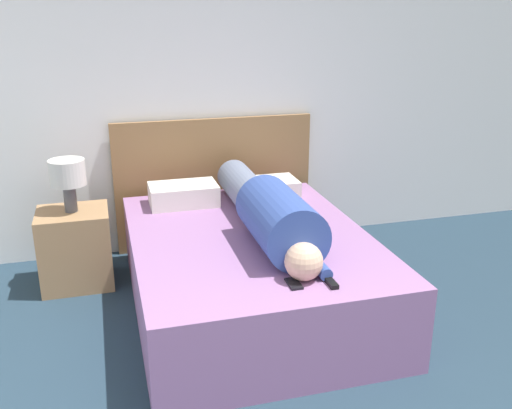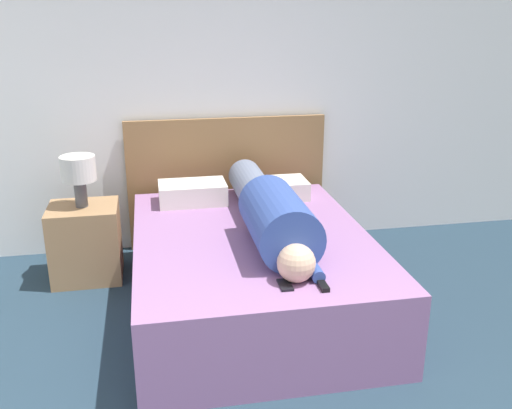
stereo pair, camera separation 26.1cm
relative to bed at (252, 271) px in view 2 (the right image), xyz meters
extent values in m
cube|color=white|center=(0.10, 1.16, 1.05)|extent=(6.35, 0.06, 2.60)
cube|color=#936699|center=(0.00, 0.00, 0.00)|extent=(1.46, 1.93, 0.50)
cube|color=olive|center=(0.00, 1.09, 0.27)|extent=(1.58, 0.04, 1.05)
cube|color=#A37A51|center=(-1.09, 0.64, 0.02)|extent=(0.48, 0.42, 0.54)
cylinder|color=#4C4C51|center=(-1.09, 0.64, 0.39)|extent=(0.08, 0.08, 0.19)
cylinder|color=silver|center=(-1.09, 0.64, 0.57)|extent=(0.24, 0.24, 0.17)
sphere|color=#DBB293|center=(0.11, -0.68, 0.35)|extent=(0.20, 0.20, 0.20)
cylinder|color=#334C99|center=(0.11, -0.26, 0.43)|extent=(0.36, 0.70, 0.36)
cylinder|color=slate|center=(0.11, 0.50, 0.38)|extent=(0.25, 0.83, 0.25)
cylinder|color=#334C99|center=(0.22, -0.63, 0.29)|extent=(0.07, 0.22, 0.07)
cube|color=silver|center=(-0.31, 0.70, 0.33)|extent=(0.48, 0.30, 0.15)
cube|color=silver|center=(0.31, 0.70, 0.32)|extent=(0.46, 0.30, 0.14)
cube|color=black|center=(0.23, -0.76, 0.26)|extent=(0.04, 0.15, 0.02)
cube|color=black|center=(0.04, -0.72, 0.26)|extent=(0.06, 0.13, 0.01)
camera|label=1|loc=(-0.85, -3.22, 1.61)|focal=40.00mm
camera|label=2|loc=(-0.60, -3.28, 1.61)|focal=40.00mm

